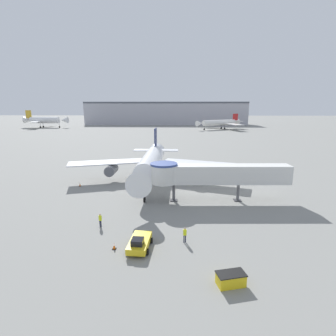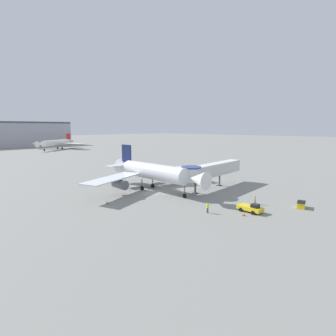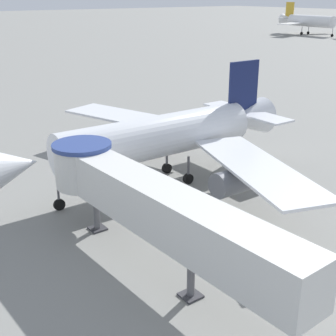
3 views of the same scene
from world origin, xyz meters
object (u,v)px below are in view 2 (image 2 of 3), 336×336
(main_airplane, at_px, (152,172))
(ground_crew_wing_walker, at_px, (208,207))
(jet_bridge, at_px, (210,170))
(traffic_cone_apron_front, at_px, (244,214))
(background_jet_red_tail, at_px, (57,143))
(service_container_yellow, at_px, (301,205))
(traffic_cone_port_wing, at_px, (107,202))
(ground_crew_marshaller, at_px, (255,199))
(pushback_tug_yellow, at_px, (251,208))

(main_airplane, relative_size, ground_crew_wing_walker, 19.35)
(jet_bridge, distance_m, traffic_cone_apron_front, 19.13)
(traffic_cone_apron_front, bearing_deg, ground_crew_wing_walker, 119.92)
(main_airplane, xyz_separation_m, ground_crew_wing_walker, (-4.35, -18.41, -3.14))
(jet_bridge, relative_size, background_jet_red_tail, 0.66)
(service_container_yellow, height_order, traffic_cone_port_wing, service_container_yellow)
(main_airplane, bearing_deg, ground_crew_wing_walker, -102.84)
(jet_bridge, relative_size, ground_crew_wing_walker, 12.41)
(traffic_cone_apron_front, xyz_separation_m, traffic_cone_port_wing, (-11.58, 21.45, 0.01))
(ground_crew_wing_walker, bearing_deg, main_airplane, -77.96)
(jet_bridge, xyz_separation_m, traffic_cone_port_wing, (-23.03, 6.67, -3.98))
(service_container_yellow, relative_size, ground_crew_wing_walker, 1.52)
(traffic_cone_port_wing, distance_m, ground_crew_marshaller, 27.34)
(jet_bridge, bearing_deg, traffic_cone_port_wing, 161.45)
(main_airplane, distance_m, background_jet_red_tail, 128.54)
(service_container_yellow, height_order, traffic_cone_apron_front, service_container_yellow)
(traffic_cone_apron_front, distance_m, background_jet_red_tail, 151.71)
(traffic_cone_port_wing, bearing_deg, pushback_tug_yellow, -56.33)
(pushback_tug_yellow, xyz_separation_m, ground_crew_marshaller, (4.70, 1.49, 0.31))
(traffic_cone_apron_front, distance_m, traffic_cone_port_wing, 24.38)
(traffic_cone_apron_front, bearing_deg, jet_bridge, 52.23)
(main_airplane, xyz_separation_m, ground_crew_marshaller, (5.83, -21.75, -3.14))
(traffic_cone_apron_front, relative_size, traffic_cone_port_wing, 0.98)
(service_container_yellow, height_order, ground_crew_marshaller, ground_crew_marshaller)
(traffic_cone_port_wing, height_order, background_jet_red_tail, background_jet_red_tail)
(pushback_tug_yellow, bearing_deg, ground_crew_wing_walker, 142.25)
(ground_crew_marshaller, bearing_deg, background_jet_red_tail, -117.67)
(ground_crew_wing_walker, relative_size, background_jet_red_tail, 0.05)
(pushback_tug_yellow, xyz_separation_m, background_jet_red_tail, (30.88, 147.73, 3.62))
(jet_bridge, bearing_deg, main_airplane, 136.77)
(service_container_yellow, distance_m, ground_crew_wing_walker, 17.13)
(traffic_cone_port_wing, xyz_separation_m, ground_crew_wing_walker, (8.69, -16.43, 0.66))
(jet_bridge, height_order, pushback_tug_yellow, jet_bridge)
(ground_crew_marshaller, xyz_separation_m, background_jet_red_tail, (26.18, 146.24, 3.31))
(traffic_cone_apron_front, height_order, ground_crew_wing_walker, ground_crew_wing_walker)
(service_container_yellow, xyz_separation_m, traffic_cone_port_wing, (-22.48, 26.58, -0.22))
(ground_crew_marshaller, height_order, background_jet_red_tail, background_jet_red_tail)
(main_airplane, bearing_deg, ground_crew_marshaller, -74.54)
(service_container_yellow, relative_size, ground_crew_marshaller, 1.51)
(main_airplane, height_order, service_container_yellow, main_airplane)
(ground_crew_wing_walker, xyz_separation_m, background_jet_red_tail, (36.36, 142.90, 3.32))
(main_airplane, distance_m, ground_crew_marshaller, 22.74)
(traffic_cone_apron_front, bearing_deg, pushback_tug_yellow, 4.20)
(traffic_cone_port_wing, relative_size, background_jet_red_tail, 0.02)
(ground_crew_wing_walker, distance_m, background_jet_red_tail, 147.49)
(jet_bridge, distance_m, service_container_yellow, 20.27)
(traffic_cone_apron_front, bearing_deg, background_jet_red_tail, 77.25)
(pushback_tug_yellow, bearing_deg, traffic_cone_apron_front, -172.14)
(jet_bridge, relative_size, service_container_yellow, 8.16)
(ground_crew_marshaller, distance_m, ground_crew_wing_walker, 10.72)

